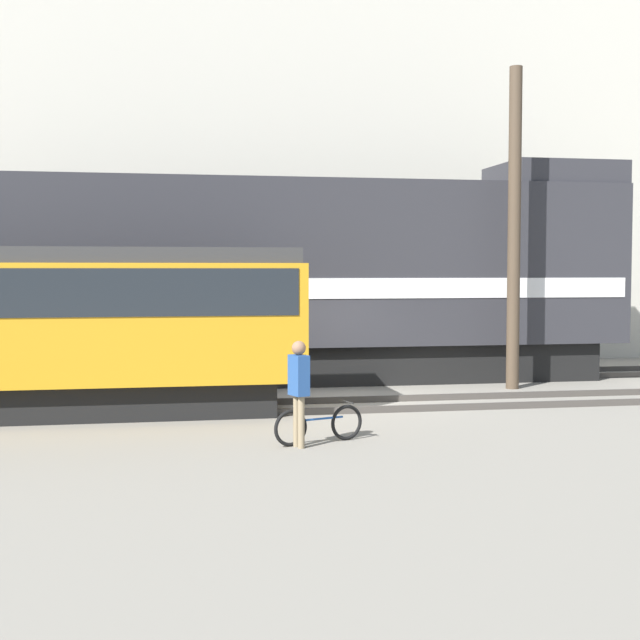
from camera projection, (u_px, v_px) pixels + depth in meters
name	position (u px, v px, depth m)	size (l,w,h in m)	color
ground_plane	(352.00, 401.00, 19.72)	(120.00, 120.00, 0.00)	gray
track_near	(362.00, 404.00, 18.69)	(60.00, 1.50, 0.14)	#47423D
track_far	(322.00, 378.00, 23.18)	(60.00, 1.50, 0.14)	#47423D
building_backdrop	(282.00, 141.00, 29.92)	(38.10, 6.00, 14.45)	beige
freight_locomotive	(281.00, 278.00, 22.84)	(18.14, 3.04, 5.73)	black
streetcar	(55.00, 320.00, 17.46)	(9.69, 2.54, 3.32)	black
bicycle	(319.00, 425.00, 14.85)	(1.61, 0.70, 0.67)	black
person	(299.00, 383.00, 14.45)	(0.33, 0.41, 1.74)	#8C7A5B
utility_pole_center	(514.00, 229.00, 21.50)	(0.31, 0.31, 7.76)	#4C3D2D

